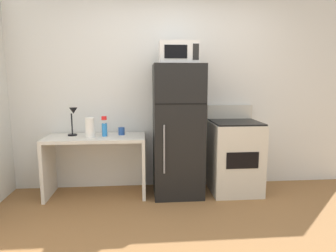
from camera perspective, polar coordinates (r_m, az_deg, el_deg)
ground_plane at (r=2.73m, az=5.83°, el=-22.97°), size 12.00×12.00×0.00m
wall_back_white at (r=4.00m, az=1.58°, el=6.91°), size 5.00×0.10×2.60m
desk at (r=3.80m, az=-13.69°, el=-5.25°), size 1.21×0.53×0.75m
desk_lamp at (r=3.83m, az=-17.82°, el=1.73°), size 0.14×0.12×0.35m
paper_towel_roll at (r=3.67m, az=-14.79°, el=-0.32°), size 0.11×0.11×0.24m
coffee_mug at (r=3.78m, az=-8.94°, el=-0.98°), size 0.08×0.08×0.09m
spray_bottle at (r=3.72m, az=-12.14°, el=-0.43°), size 0.06×0.06×0.25m
refrigerator at (r=3.69m, az=1.89°, el=-0.89°), size 0.60×0.62×1.63m
microwave at (r=3.63m, az=2.01°, el=13.89°), size 0.46×0.35×0.26m
oven_range at (r=3.92m, az=12.70°, el=-5.70°), size 0.61×0.61×1.10m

